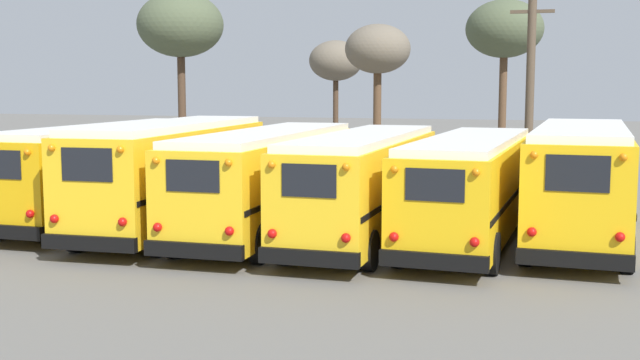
{
  "coord_description": "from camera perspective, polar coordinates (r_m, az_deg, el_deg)",
  "views": [
    {
      "loc": [
        6.68,
        -22.77,
        4.39
      ],
      "look_at": [
        0.0,
        -0.36,
        1.6
      ],
      "focal_mm": 45.0,
      "sensor_mm": 36.0,
      "label": 1
    }
  ],
  "objects": [
    {
      "name": "school_bus_1",
      "position": [
        24.45,
        -10.42,
        0.59
      ],
      "size": [
        2.91,
        9.98,
        3.28
      ],
      "color": "yellow",
      "rests_on": "ground"
    },
    {
      "name": "school_bus_4",
      "position": [
        22.7,
        10.67,
        -0.33
      ],
      "size": [
        2.94,
        10.46,
        2.95
      ],
      "color": "yellow",
      "rests_on": "ground"
    },
    {
      "name": "bare_tree_1",
      "position": [
        43.58,
        1.13,
        8.39
      ],
      "size": [
        2.89,
        2.89,
        6.75
      ],
      "color": "#473323",
      "rests_on": "ground"
    },
    {
      "name": "ground_plane",
      "position": [
        24.13,
        0.24,
        -3.67
      ],
      "size": [
        160.0,
        160.0,
        0.0
      ],
      "primitive_type": "plane",
      "color": "#66635E"
    },
    {
      "name": "bare_tree_0",
      "position": [
        36.7,
        4.13,
        9.11
      ],
      "size": [
        2.96,
        2.96,
        7.1
      ],
      "color": "brown",
      "rests_on": "ground"
    },
    {
      "name": "utility_pole",
      "position": [
        34.99,
        14.71,
        6.45
      ],
      "size": [
        1.8,
        0.36,
        8.41
      ],
      "color": "brown",
      "rests_on": "ground"
    },
    {
      "name": "bare_tree_3",
      "position": [
        41.38,
        12.98,
        10.32
      ],
      "size": [
        3.83,
        3.83,
        8.57
      ],
      "color": "brown",
      "rests_on": "ground"
    },
    {
      "name": "school_bus_2",
      "position": [
        23.71,
        -3.6,
        0.21
      ],
      "size": [
        2.65,
        10.82,
        3.05
      ],
      "color": "yellow",
      "rests_on": "ground"
    },
    {
      "name": "school_bus_3",
      "position": [
        22.69,
        3.18,
        -0.14
      ],
      "size": [
        2.55,
        10.29,
        3.02
      ],
      "color": "yellow",
      "rests_on": "ground"
    },
    {
      "name": "bare_tree_2",
      "position": [
        39.39,
        -9.9,
        10.73
      ],
      "size": [
        4.11,
        4.11,
        8.76
      ],
      "color": "#473323",
      "rests_on": "ground"
    },
    {
      "name": "school_bus_0",
      "position": [
        27.03,
        -14.67,
        0.84
      ],
      "size": [
        2.67,
        10.96,
        3.08
      ],
      "color": "#EAAA0F",
      "rests_on": "ground"
    },
    {
      "name": "school_bus_5",
      "position": [
        23.46,
        18.03,
        0.05
      ],
      "size": [
        2.93,
        10.06,
        3.26
      ],
      "color": "yellow",
      "rests_on": "ground"
    }
  ]
}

